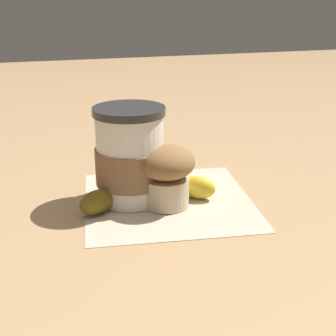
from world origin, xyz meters
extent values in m
plane|color=tan|center=(0.00, 0.00, 0.00)|extent=(3.00, 3.00, 0.00)
cube|color=beige|center=(0.00, 0.00, 0.00)|extent=(0.26, 0.26, 0.00)
cylinder|color=white|center=(-0.05, 0.02, 0.06)|extent=(0.09, 0.09, 0.12)
cylinder|color=#2D2D2D|center=(-0.05, 0.02, 0.13)|extent=(0.10, 0.10, 0.01)
cylinder|color=#846042|center=(-0.05, 0.02, 0.05)|extent=(0.09, 0.09, 0.05)
cylinder|color=beige|center=(-0.01, -0.01, 0.02)|extent=(0.06, 0.06, 0.04)
ellipsoid|color=olive|center=(-0.01, -0.01, 0.06)|extent=(0.08, 0.08, 0.04)
ellipsoid|color=gold|center=(0.04, -0.01, 0.02)|extent=(0.05, 0.05, 0.03)
ellipsoid|color=gold|center=(-0.01, 0.01, 0.02)|extent=(0.07, 0.05, 0.03)
ellipsoid|color=gold|center=(-0.05, 0.01, 0.02)|extent=(0.06, 0.04, 0.03)
ellipsoid|color=brown|center=(-0.10, -0.01, 0.02)|extent=(0.06, 0.04, 0.03)
cube|color=tan|center=(0.05, 0.19, 0.00)|extent=(0.10, 0.06, 0.00)
camera|label=1|loc=(-0.17, -0.56, 0.27)|focal=50.00mm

